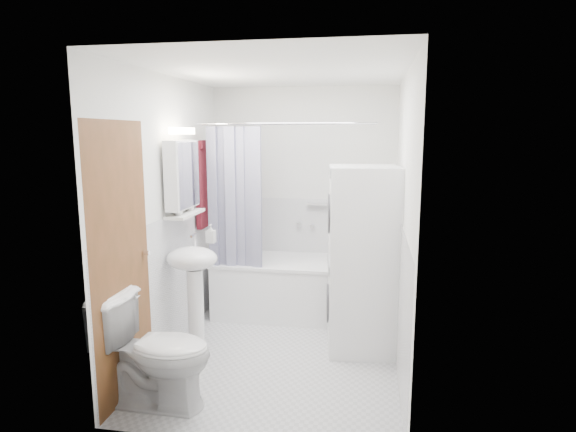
% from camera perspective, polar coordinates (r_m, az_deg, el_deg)
% --- Properties ---
extents(floor, '(2.60, 2.60, 0.00)m').
position_cam_1_polar(floor, '(4.41, -0.78, -15.85)').
color(floor, silver).
rests_on(floor, ground).
extents(room_walls, '(2.60, 2.60, 2.60)m').
position_cam_1_polar(room_walls, '(4.00, -0.83, 3.72)').
color(room_walls, white).
rests_on(room_walls, ground).
extents(wainscot, '(1.98, 2.58, 2.58)m').
position_cam_1_polar(wainscot, '(4.46, -0.10, -7.28)').
color(wainscot, white).
rests_on(wainscot, ground).
extents(door, '(0.05, 2.00, 2.00)m').
position_cam_1_polar(door, '(3.87, -16.38, -4.21)').
color(door, brown).
rests_on(door, ground).
extents(bathtub, '(1.55, 0.74, 0.59)m').
position_cam_1_polar(bathtub, '(5.15, 0.15, -8.12)').
color(bathtub, white).
rests_on(bathtub, ground).
extents(tub_spout, '(0.04, 0.12, 0.04)m').
position_cam_1_polar(tub_spout, '(5.29, 2.90, -1.10)').
color(tub_spout, silver).
rests_on(tub_spout, room_walls).
extents(curtain_rod, '(1.73, 0.02, 0.02)m').
position_cam_1_polar(curtain_rod, '(4.60, -0.50, 10.90)').
color(curtain_rod, silver).
rests_on(curtain_rod, room_walls).
extents(shower_curtain, '(0.55, 0.02, 1.45)m').
position_cam_1_polar(shower_curtain, '(4.76, -6.32, 1.75)').
color(shower_curtain, '#151448').
rests_on(shower_curtain, curtain_rod).
extents(sink, '(0.44, 0.37, 1.04)m').
position_cam_1_polar(sink, '(4.26, -11.17, -6.86)').
color(sink, white).
rests_on(sink, ground).
extents(medicine_cabinet, '(0.13, 0.50, 0.71)m').
position_cam_1_polar(medicine_cabinet, '(4.35, -12.42, 5.01)').
color(medicine_cabinet, white).
rests_on(medicine_cabinet, room_walls).
extents(shelf, '(0.18, 0.54, 0.02)m').
position_cam_1_polar(shelf, '(4.39, -12.07, 0.25)').
color(shelf, silver).
rests_on(shelf, room_walls).
extents(shower_caddy, '(0.22, 0.06, 0.02)m').
position_cam_1_polar(shower_caddy, '(5.24, 3.45, 1.42)').
color(shower_caddy, silver).
rests_on(shower_caddy, room_walls).
extents(towel, '(0.07, 0.37, 0.89)m').
position_cam_1_polar(towel, '(4.98, -9.90, 3.94)').
color(towel, maroon).
rests_on(towel, room_walls).
extents(washer_dryer, '(0.65, 0.64, 1.63)m').
position_cam_1_polar(washer_dryer, '(4.27, 8.74, -5.13)').
color(washer_dryer, white).
rests_on(washer_dryer, ground).
extents(toilet, '(0.82, 0.48, 0.79)m').
position_cam_1_polar(toilet, '(3.63, -15.44, -15.22)').
color(toilet, white).
rests_on(toilet, ground).
extents(soap_pump, '(0.08, 0.17, 0.08)m').
position_cam_1_polar(soap_pump, '(4.51, -9.13, -2.64)').
color(soap_pump, gray).
rests_on(soap_pump, sink).
extents(shelf_bottle, '(0.07, 0.18, 0.07)m').
position_cam_1_polar(shelf_bottle, '(4.24, -12.85, 0.56)').
color(shelf_bottle, gray).
rests_on(shelf_bottle, shelf).
extents(shelf_cup, '(0.10, 0.09, 0.10)m').
position_cam_1_polar(shelf_cup, '(4.49, -11.53, 1.30)').
color(shelf_cup, gray).
rests_on(shelf_cup, shelf).
extents(shampoo_a, '(0.13, 0.17, 0.13)m').
position_cam_1_polar(shampoo_a, '(5.21, 5.51, 2.19)').
color(shampoo_a, gray).
rests_on(shampoo_a, shower_caddy).
extents(shampoo_b, '(0.08, 0.21, 0.08)m').
position_cam_1_polar(shampoo_b, '(5.21, 6.82, 1.88)').
color(shampoo_b, '#2847A0').
rests_on(shampoo_b, shower_caddy).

